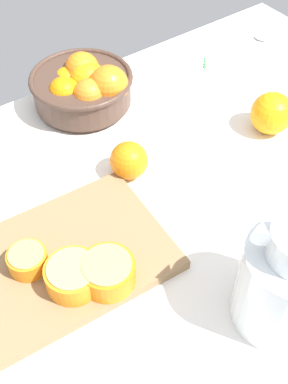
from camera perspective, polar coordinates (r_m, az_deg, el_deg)
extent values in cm
cube|color=white|center=(90.83, 1.68, -2.60)|extent=(140.33, 88.70, 3.00)
cylinder|color=#473328|center=(111.89, -6.98, 10.19)|extent=(19.34, 19.34, 1.20)
cylinder|color=#473328|center=(109.73, -7.16, 11.67)|extent=(21.03, 21.03, 6.03)
torus|color=#473328|center=(107.98, -7.31, 12.96)|extent=(22.23, 22.23, 1.20)
sphere|color=orange|center=(110.29, -6.55, 12.77)|extent=(8.22, 8.22, 8.22)
sphere|color=orange|center=(111.50, -7.16, 13.89)|extent=(7.59, 7.59, 7.59)
sphere|color=orange|center=(111.71, -8.85, 12.50)|extent=(6.44, 6.44, 6.44)
sphere|color=orange|center=(106.62, -9.18, 11.31)|extent=(6.70, 6.70, 6.70)
sphere|color=orange|center=(104.39, -6.35, 11.13)|extent=(6.71, 6.71, 6.71)
sphere|color=orange|center=(105.62, -4.10, 12.20)|extent=(8.46, 8.46, 8.46)
cylinder|color=white|center=(74.34, 16.10, -10.34)|extent=(14.19, 14.19, 15.13)
cone|color=white|center=(64.41, 13.42, -4.28)|extent=(4.10, 4.09, 2.80)
cylinder|color=#F4B441|center=(77.24, 15.55, -11.71)|extent=(13.05, 13.05, 8.15)
cube|color=olive|center=(82.80, -9.77, -7.91)|extent=(37.27, 26.33, 2.01)
cylinder|color=orange|center=(80.70, -13.30, -7.71)|extent=(6.40, 6.40, 3.21)
cylinder|color=#FEAB5B|center=(79.29, -13.52, -6.99)|extent=(5.64, 5.64, 0.30)
cylinder|color=orange|center=(76.99, -4.24, -9.27)|extent=(8.72, 8.72, 4.15)
cylinder|color=#FDAD5E|center=(75.13, -4.33, -8.35)|extent=(7.67, 7.67, 0.30)
cylinder|color=orange|center=(77.34, -8.22, -9.58)|extent=(8.70, 8.70, 3.97)
cylinder|color=#FAAE65|center=(75.56, -8.39, -8.71)|extent=(7.66, 7.66, 0.30)
sphere|color=orange|center=(105.60, 14.56, 8.82)|extent=(8.77, 8.77, 8.77)
sphere|color=orange|center=(93.04, -1.76, 3.67)|extent=(7.32, 7.32, 7.32)
ellipsoid|color=silver|center=(137.03, 13.33, 16.96)|extent=(3.04, 3.70, 1.00)
cylinder|color=silver|center=(134.64, 16.24, 15.66)|extent=(4.06, 11.92, 0.70)
cylinder|color=#3C8744|center=(125.64, 7.04, 14.64)|extent=(4.30, 4.67, 0.30)
sphere|color=#3C8744|center=(124.05, 7.01, 14.25)|extent=(0.94, 0.94, 0.94)
sphere|color=#3C8744|center=(125.06, 7.03, 14.55)|extent=(0.80, 0.80, 0.80)
sphere|color=#3C8744|center=(126.07, 7.06, 14.85)|extent=(0.61, 0.61, 0.61)
sphere|color=#3C8744|center=(127.09, 7.08, 15.15)|extent=(0.64, 0.64, 0.64)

